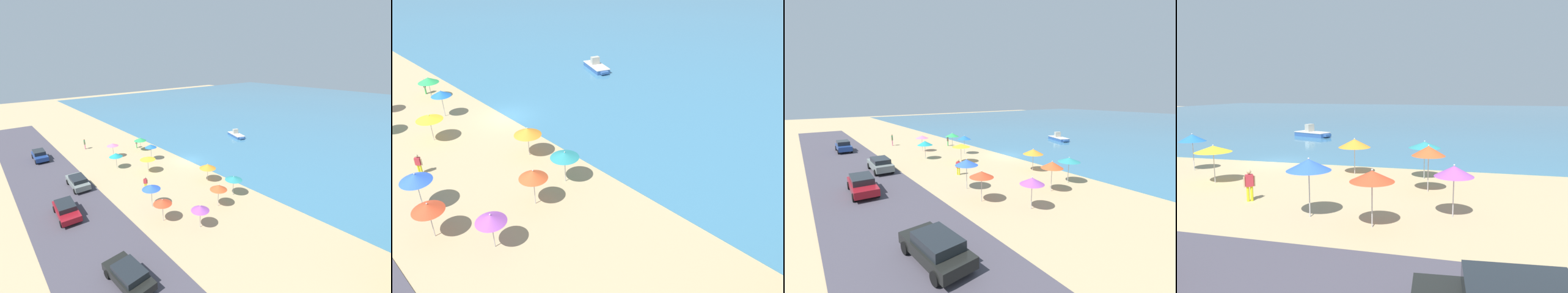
{
  "view_description": "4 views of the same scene",
  "coord_description": "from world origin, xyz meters",
  "views": [
    {
      "loc": [
        28.77,
        -23.29,
        15.14
      ],
      "look_at": [
        0.23,
        1.17,
        2.13
      ],
      "focal_mm": 24.0,
      "sensor_mm": 36.0,
      "label": 1
    },
    {
      "loc": [
        28.01,
        -16.37,
        15.45
      ],
      "look_at": [
        10.0,
        0.72,
        0.83
      ],
      "focal_mm": 35.0,
      "sensor_mm": 36.0,
      "label": 2
    },
    {
      "loc": [
        25.2,
        -22.32,
        7.78
      ],
      "look_at": [
        -1.52,
        -3.31,
        1.36
      ],
      "focal_mm": 24.0,
      "sensor_mm": 36.0,
      "label": 3
    },
    {
      "loc": [
        13.91,
        -25.75,
        5.49
      ],
      "look_at": [
        7.69,
        -1.29,
        1.69
      ],
      "focal_mm": 35.0,
      "sensor_mm": 36.0,
      "label": 4
    }
  ],
  "objects": [
    {
      "name": "beach_umbrella_10",
      "position": [
        7.37,
        -11.03,
        2.3
      ],
      "size": [
        1.94,
        1.94,
        2.62
      ],
      "color": "#B2B2B7",
      "rests_on": "ground_plane"
    },
    {
      "name": "beach_umbrella_7",
      "position": [
        13.38,
        -9.54,
        2.04
      ],
      "size": [
        1.71,
        1.71,
        2.34
      ],
      "color": "#B2B2B7",
      "rests_on": "ground_plane"
    },
    {
      "name": "ground_plane",
      "position": [
        0.0,
        0.0,
        0.0
      ],
      "size": [
        160.0,
        160.0,
        0.0
      ],
      "primitive_type": "plane",
      "color": "tan"
    },
    {
      "name": "beach_umbrella_2",
      "position": [
        6.79,
        -2.43,
        2.03
      ],
      "size": [
        2.09,
        2.09,
        2.38
      ],
      "color": "#B2B2B7",
      "rests_on": "ground_plane"
    },
    {
      "name": "beach_umbrella_8",
      "position": [
        11.34,
        -2.68,
        2.13
      ],
      "size": [
        1.97,
        1.97,
        2.39
      ],
      "color": "#B2B2B7",
      "rests_on": "ground_plane"
    },
    {
      "name": "bather_2",
      "position": [
        3.55,
        -9.57,
        0.89
      ],
      "size": [
        0.44,
        0.42,
        1.59
      ],
      "color": "yellow",
      "rests_on": "ground_plane"
    },
    {
      "name": "bather_0",
      "position": [
        -10.63,
        -3.07,
        0.9
      ],
      "size": [
        0.53,
        0.34,
        1.6
      ],
      "color": "green",
      "rests_on": "ground_plane"
    },
    {
      "name": "skiff_nearshore",
      "position": [
        -3.73,
        15.2,
        0.41
      ],
      "size": [
        4.75,
        3.03,
        1.42
      ],
      "color": "#345B9A",
      "rests_on": "sea"
    },
    {
      "name": "beach_umbrella_4",
      "position": [
        10.3,
        -11.59,
        2.1
      ],
      "size": [
        1.81,
        1.81,
        2.4
      ],
      "color": "#B2B2B7",
      "rests_on": "ground_plane"
    },
    {
      "name": "beach_umbrella_9",
      "position": [
        -0.53,
        -6.76,
        2.04
      ],
      "size": [
        2.13,
        2.13,
        2.29
      ],
      "color": "#B2B2B7",
      "rests_on": "ground_plane"
    },
    {
      "name": "beach_umbrella_6",
      "position": [
        11.89,
        -5.66,
        2.24
      ],
      "size": [
        1.81,
        1.81,
        2.58
      ],
      "color": "#B2B2B7",
      "rests_on": "ground_plane"
    },
    {
      "name": "beach_umbrella_5",
      "position": [
        -9.08,
        -3.13,
        1.94
      ],
      "size": [
        2.03,
        2.03,
        2.27
      ],
      "color": "#B2B2B7",
      "rests_on": "ground_plane"
    },
    {
      "name": "beach_umbrella_0",
      "position": [
        -4.19,
        -4.03,
        2.23
      ],
      "size": [
        1.79,
        1.79,
        2.55
      ],
      "color": "#B2B2B7",
      "rests_on": "ground_plane"
    },
    {
      "name": "sea",
      "position": [
        0.0,
        55.0,
        0.03
      ],
      "size": [
        150.0,
        110.0,
        0.05
      ],
      "primitive_type": "cube",
      "color": "teal",
      "rests_on": "ground_plane"
    }
  ]
}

